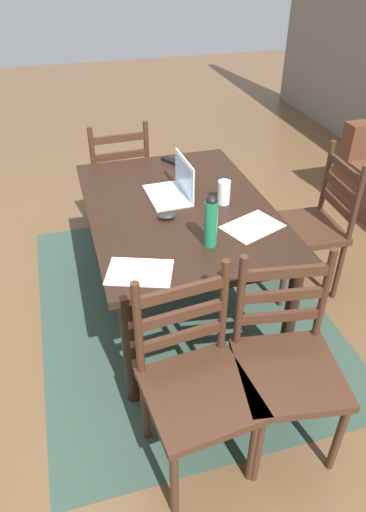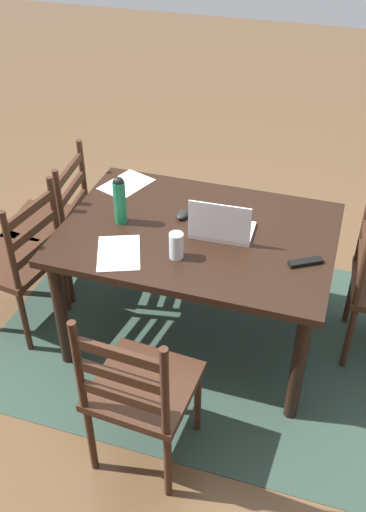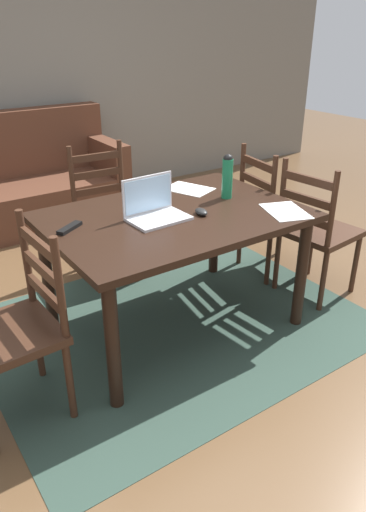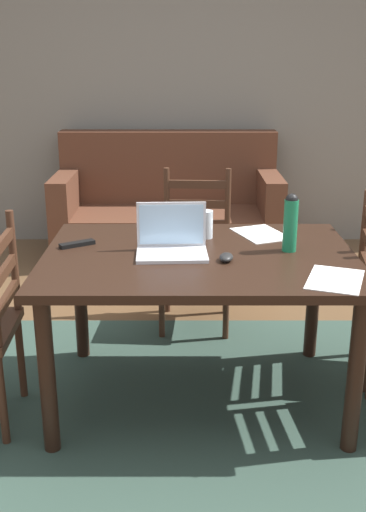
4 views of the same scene
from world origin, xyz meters
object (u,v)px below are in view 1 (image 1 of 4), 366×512
(water_bottle, at_px, (211,220))
(drinking_glass, at_px, (224,192))
(chair_left_near, at_px, (118,180))
(chair_far_head, at_px, (311,226))
(laptop, at_px, (175,187))
(tv_remote, at_px, (172,161))
(computer_mouse, at_px, (167,216))
(dining_table, at_px, (179,220))
(chair_right_far, at_px, (286,364))
(chair_right_near, at_px, (196,385))

(water_bottle, relative_size, drinking_glass, 1.98)
(chair_left_near, xyz_separation_m, water_bottle, (1.42, 0.24, 0.42))
(chair_far_head, distance_m, chair_left_near, 1.48)
(laptop, xyz_separation_m, water_bottle, (0.55, 0.03, 0.08))
(chair_left_near, distance_m, water_bottle, 1.51)
(chair_left_near, distance_m, tv_remote, 0.61)
(chair_far_head, bearing_deg, water_bottle, -63.57)
(chair_far_head, xyz_separation_m, laptop, (-0.13, -0.87, 0.34))
(tv_remote, bearing_deg, computer_mouse, -138.98)
(laptop, height_order, computer_mouse, laptop)
(computer_mouse, bearing_deg, dining_table, 148.22)
(chair_right_far, bearing_deg, water_bottle, -164.24)
(chair_right_near, relative_size, drinking_glass, 6.90)
(chair_right_near, height_order, drinking_glass, chair_right_near)
(chair_right_far, relative_size, chair_right_near, 1.00)
(dining_table, distance_m, laptop, 0.20)
(chair_right_far, bearing_deg, laptop, -170.04)
(chair_right_far, height_order, laptop, laptop)
(water_bottle, xyz_separation_m, tv_remote, (-1.00, 0.07, -0.13))
(laptop, height_order, drinking_glass, laptop)
(chair_right_near, xyz_separation_m, tv_remote, (-1.59, 0.32, 0.29))
(chair_far_head, height_order, computer_mouse, chair_far_head)
(dining_table, relative_size, computer_mouse, 14.35)
(chair_right_near, distance_m, water_bottle, 0.77)
(laptop, bearing_deg, computer_mouse, -24.44)
(laptop, relative_size, drinking_glass, 2.39)
(chair_left_near, bearing_deg, chair_right_far, 11.53)
(chair_right_far, xyz_separation_m, chair_left_near, (-2.01, -0.41, 0.00))
(chair_right_far, bearing_deg, chair_left_near, -168.47)
(chair_right_near, bearing_deg, water_bottle, 156.93)
(chair_right_far, relative_size, laptop, 2.89)
(chair_right_near, height_order, water_bottle, water_bottle)
(water_bottle, distance_m, tv_remote, 1.01)
(laptop, bearing_deg, chair_right_near, -10.87)
(dining_table, xyz_separation_m, chair_right_near, (1.01, -0.21, -0.19))
(dining_table, bearing_deg, drinking_glass, 81.65)
(chair_right_far, distance_m, chair_right_near, 0.42)
(drinking_glass, xyz_separation_m, tv_remote, (-0.62, -0.14, -0.06))
(dining_table, xyz_separation_m, water_bottle, (0.42, 0.04, 0.23))
(chair_far_head, xyz_separation_m, drinking_glass, (0.03, -0.63, 0.35))
(chair_right_far, relative_size, water_bottle, 3.49)
(dining_table, xyz_separation_m, computer_mouse, (0.12, -0.10, 0.11))
(dining_table, height_order, tv_remote, tv_remote)
(computer_mouse, bearing_deg, tv_remote, 171.74)
(dining_table, bearing_deg, chair_far_head, 89.83)
(chair_far_head, xyz_separation_m, chair_left_near, (-1.01, -1.08, 0.00))
(drinking_glass, bearing_deg, dining_table, -98.35)
(laptop, bearing_deg, tv_remote, 166.81)
(chair_right_near, distance_m, chair_left_near, 2.01)
(laptop, distance_m, drinking_glass, 0.29)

